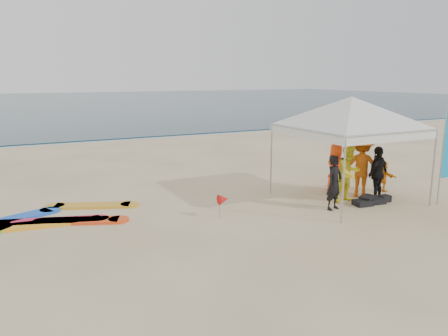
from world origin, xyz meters
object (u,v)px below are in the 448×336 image
object	(u,v)px
person_orange_a	(361,166)
person_orange_b	(335,167)
surfboard_spread	(41,221)
person_black_b	(378,173)
person_yellow	(349,173)
canopy_tent	(352,97)
person_seated	(383,176)
person_black_a	(334,183)
marker_pennant	(223,199)

from	to	relation	value
person_orange_a	person_orange_b	world-z (taller)	person_orange_a
person_orange_a	surfboard_spread	bearing A→B (deg)	28.17
person_black_b	person_yellow	bearing A→B (deg)	-30.91
person_yellow	canopy_tent	xyz separation A→B (m)	(0.15, 0.23, 2.23)
surfboard_spread	person_black_b	bearing A→B (deg)	-14.06
person_orange_a	person_seated	distance (m)	1.25
person_orange_b	person_black_b	bearing A→B (deg)	71.22
person_black_a	person_black_b	world-z (taller)	person_black_b
person_seated	person_yellow	bearing A→B (deg)	105.28
person_orange_b	marker_pennant	world-z (taller)	person_orange_b
person_seated	surfboard_spread	xyz separation A→B (m)	(-10.31, 1.64, -0.47)
person_seated	marker_pennant	world-z (taller)	person_seated
person_seated	canopy_tent	distance (m)	3.14
person_black_a	person_yellow	xyz separation A→B (m)	(0.91, 0.43, 0.10)
person_orange_a	person_black_b	xyz separation A→B (m)	(0.16, -0.52, -0.14)
person_black_a	person_orange_a	world-z (taller)	person_orange_a
person_black_b	person_seated	world-z (taller)	person_black_b
surfboard_spread	canopy_tent	bearing A→B (deg)	-12.19
canopy_tent	marker_pennant	world-z (taller)	canopy_tent
canopy_tent	person_orange_a	bearing A→B (deg)	3.51
person_seated	canopy_tent	xyz separation A→B (m)	(-1.75, -0.21, 2.60)
person_black_b	marker_pennant	bearing A→B (deg)	-22.20
person_yellow	person_seated	xyz separation A→B (m)	(1.90, 0.45, -0.37)
person_black_b	surfboard_spread	world-z (taller)	person_black_b
person_yellow	person_orange_a	xyz separation A→B (m)	(0.75, 0.27, 0.09)
person_orange_b	canopy_tent	bearing A→B (deg)	35.88
person_orange_b	surfboard_spread	size ratio (longest dim) A/B	0.31
person_orange_a	canopy_tent	distance (m)	2.23
person_black_a	person_orange_b	bearing A→B (deg)	32.18
person_black_a	marker_pennant	world-z (taller)	person_black_a
person_black_a	person_seated	xyz separation A→B (m)	(2.81, 0.87, -0.27)
person_black_b	person_orange_b	xyz separation A→B (m)	(-0.35, 1.48, -0.05)
marker_pennant	person_black_b	bearing A→B (deg)	-6.77
person_orange_a	person_orange_b	bearing A→B (deg)	-39.76
person_black_a	surfboard_spread	xyz separation A→B (m)	(-7.50, 2.51, -0.74)
person_yellow	surfboard_spread	world-z (taller)	person_yellow
person_black_b	marker_pennant	size ratio (longest dim) A/B	2.59
marker_pennant	surfboard_spread	size ratio (longest dim) A/B	0.13
person_yellow	person_black_b	xyz separation A→B (m)	(0.91, -0.25, -0.05)
canopy_tent	marker_pennant	bearing A→B (deg)	178.61
person_orange_a	canopy_tent	world-z (taller)	canopy_tent
person_black_b	person_black_a	bearing A→B (deg)	-10.00
person_yellow	person_black_b	bearing A→B (deg)	-20.76
person_orange_b	person_seated	distance (m)	1.58
marker_pennant	surfboard_spread	bearing A→B (deg)	158.29
person_orange_b	canopy_tent	xyz separation A→B (m)	(-0.41, -1.00, 2.33)
person_black_a	person_seated	distance (m)	2.96
person_black_a	person_seated	world-z (taller)	person_black_a
person_orange_a	marker_pennant	bearing A→B (deg)	38.60
person_orange_a	surfboard_spread	world-z (taller)	person_orange_a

